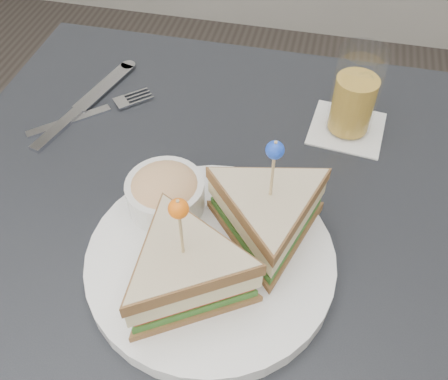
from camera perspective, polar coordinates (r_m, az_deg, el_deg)
table at (r=0.69m, az=-1.00°, el=-7.38°), size 0.80×0.80×0.75m
plate_meal at (r=0.56m, az=-0.75°, el=-5.78°), size 0.32×0.31×0.17m
cutlery_fork at (r=0.81m, az=-14.27°, el=8.73°), size 0.16×0.15×0.01m
cutlery_knife at (r=0.82m, az=-15.83°, el=9.21°), size 0.08×0.24×0.01m
drink_set at (r=0.74m, az=14.68°, el=10.24°), size 0.12×0.12×0.13m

